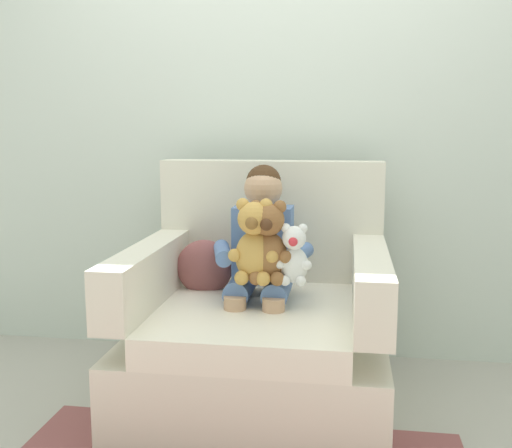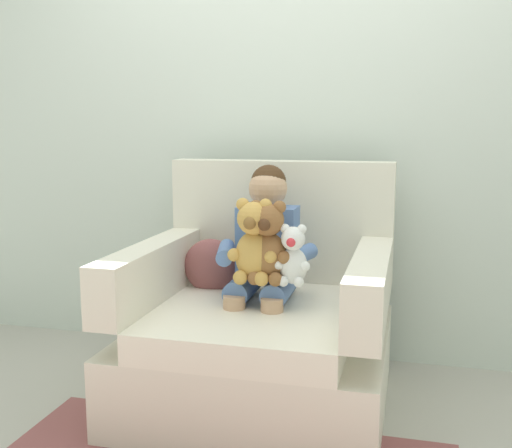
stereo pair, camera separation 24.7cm
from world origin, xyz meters
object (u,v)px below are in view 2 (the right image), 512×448
Objects in this scene: throw_pillow at (211,266)px; plush_brown at (268,245)px; plush_honey at (254,243)px; armchair at (262,329)px; plush_white at (293,257)px; seated_child at (264,250)px.

plush_brown is at bearing -37.31° from throw_pillow.
plush_honey is 0.06m from plush_brown.
armchair reaches higher than plush_honey.
plush_honey is at bearing -161.32° from plush_white.
plush_honey is (-0.01, -0.11, 0.40)m from armchair.
armchair reaches higher than plush_brown.
seated_child is 0.17m from plush_honey.
seated_child is 0.23m from plush_white.
throw_pillow is at bearing 151.95° from armchair.
plush_honey is at bearing -84.87° from seated_child.
throw_pillow is (-0.27, 0.26, -0.17)m from plush_honey.
seated_child is at bearing 90.23° from armchair.
plush_honey reaches higher than plush_white.
seated_child is 3.17× the size of throw_pillow.
plush_white is at bearing -35.43° from armchair.
throw_pillow is (-0.28, 0.10, -0.11)m from seated_child.
plush_brown is 1.32× the size of throw_pillow.
plush_honey reaches higher than plush_brown.
armchair is 0.39m from throw_pillow.
armchair is at bearing 163.41° from plush_white.
seated_child is 2.35× the size of plush_honey.
plush_white is at bearing -30.86° from throw_pillow.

